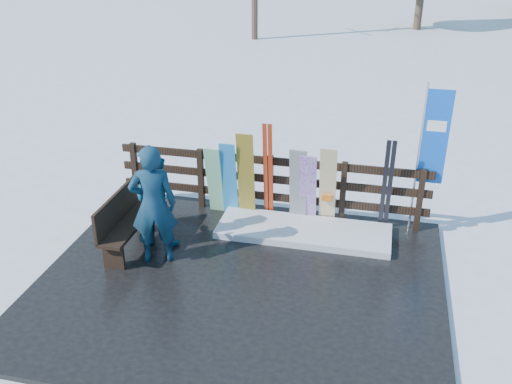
% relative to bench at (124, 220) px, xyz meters
% --- Properties ---
extents(ground, '(700.00, 700.00, 0.00)m').
position_rel_bench_xyz_m(ground, '(2.05, -0.52, -0.60)').
color(ground, white).
rests_on(ground, ground).
extents(deck, '(6.00, 5.00, 0.08)m').
position_rel_bench_xyz_m(deck, '(2.05, -0.52, -0.56)').
color(deck, black).
rests_on(deck, ground).
extents(fence, '(5.60, 0.10, 1.15)m').
position_rel_bench_xyz_m(fence, '(2.05, 1.68, 0.14)').
color(fence, black).
rests_on(fence, deck).
extents(snow_patch, '(2.95, 1.00, 0.12)m').
position_rel_bench_xyz_m(snow_patch, '(2.77, 1.08, -0.46)').
color(snow_patch, white).
rests_on(snow_patch, deck).
extents(bench, '(0.41, 1.50, 0.97)m').
position_rel_bench_xyz_m(bench, '(0.00, 0.00, 0.00)').
color(bench, black).
rests_on(bench, deck).
extents(snowboard_0, '(0.28, 0.27, 1.44)m').
position_rel_bench_xyz_m(snowboard_0, '(1.36, 1.46, 0.20)').
color(snowboard_0, '#2B8ED4').
rests_on(snowboard_0, deck).
extents(snowboard_1, '(0.27, 0.32, 1.34)m').
position_rel_bench_xyz_m(snowboard_1, '(1.08, 1.46, 0.15)').
color(snowboard_1, white).
rests_on(snowboard_1, deck).
extents(snowboard_2, '(0.30, 0.22, 1.63)m').
position_rel_bench_xyz_m(snowboard_2, '(1.66, 1.46, 0.30)').
color(snowboard_2, yellow).
rests_on(snowboard_2, deck).
extents(snowboard_3, '(0.29, 0.31, 1.35)m').
position_rel_bench_xyz_m(snowboard_3, '(2.77, 1.46, 0.16)').
color(snowboard_3, silver).
rests_on(snowboard_3, deck).
extents(snowboard_4, '(0.30, 0.27, 1.43)m').
position_rel_bench_xyz_m(snowboard_4, '(2.59, 1.46, 0.20)').
color(snowboard_4, black).
rests_on(snowboard_4, deck).
extents(snowboard_5, '(0.28, 0.40, 1.53)m').
position_rel_bench_xyz_m(snowboard_5, '(3.10, 1.46, 0.25)').
color(snowboard_5, white).
rests_on(snowboard_5, deck).
extents(ski_pair_a, '(0.16, 0.26, 1.83)m').
position_rel_bench_xyz_m(ski_pair_a, '(2.05, 1.53, 0.40)').
color(ski_pair_a, '#B03115').
rests_on(ski_pair_a, deck).
extents(ski_pair_b, '(0.17, 0.25, 1.71)m').
position_rel_bench_xyz_m(ski_pair_b, '(4.09, 1.53, 0.34)').
color(ski_pair_b, black).
rests_on(ski_pair_b, deck).
extents(rental_flag, '(0.45, 0.04, 2.60)m').
position_rel_bench_xyz_m(rental_flag, '(4.71, 1.73, 1.09)').
color(rental_flag, silver).
rests_on(rental_flag, deck).
extents(person_front, '(0.82, 0.68, 1.95)m').
position_rel_bench_xyz_m(person_front, '(0.63, -0.21, 0.46)').
color(person_front, navy).
rests_on(person_front, deck).
extents(person_back, '(0.85, 0.72, 1.56)m').
position_rel_bench_xyz_m(person_back, '(0.45, 0.31, 0.26)').
color(person_back, navy).
rests_on(person_back, deck).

